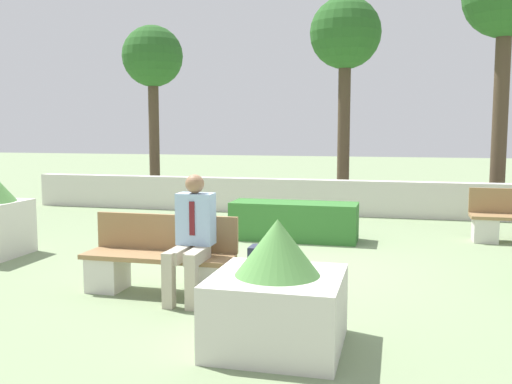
% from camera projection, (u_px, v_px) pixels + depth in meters
% --- Properties ---
extents(ground_plane, '(60.00, 60.00, 0.00)m').
position_uv_depth(ground_plane, '(266.00, 265.00, 7.39)').
color(ground_plane, gray).
extents(perimeter_wall, '(12.73, 0.30, 0.72)m').
position_uv_depth(perimeter_wall, '(316.00, 197.00, 11.82)').
color(perimeter_wall, beige).
rests_on(perimeter_wall, ground_plane).
extents(bench_front, '(1.65, 0.48, 0.83)m').
position_uv_depth(bench_front, '(159.00, 265.00, 6.15)').
color(bench_front, '#937047').
rests_on(bench_front, ground_plane).
extents(person_seated_man, '(0.38, 0.64, 1.29)m').
position_uv_depth(person_seated_man, '(192.00, 232.00, 5.87)').
color(person_seated_man, '#B2A893').
rests_on(person_seated_man, ground_plane).
extents(hedge_block_mid_left, '(2.00, 0.68, 0.60)m').
position_uv_depth(hedge_block_mid_left, '(294.00, 221.00, 9.09)').
color(hedge_block_mid_left, '#33702D').
rests_on(hedge_block_mid_left, ground_plane).
extents(planter_corner_right, '(1.04, 1.04, 1.05)m').
position_uv_depth(planter_corner_right, '(277.00, 295.00, 4.59)').
color(planter_corner_right, beige).
rests_on(planter_corner_right, ground_plane).
extents(suitcase, '(0.45, 0.23, 0.80)m').
position_uv_depth(suitcase, '(272.00, 276.00, 5.67)').
color(suitcase, '#282D42').
rests_on(suitcase, ground_plane).
extents(tree_leftmost, '(1.47, 1.47, 4.26)m').
position_uv_depth(tree_leftmost, '(153.00, 61.00, 13.85)').
color(tree_leftmost, '#473828').
rests_on(tree_leftmost, ground_plane).
extents(tree_center_left, '(1.60, 1.60, 4.72)m').
position_uv_depth(tree_center_left, '(345.00, 39.00, 12.82)').
color(tree_center_left, '#473828').
rests_on(tree_center_left, ground_plane).
extents(tree_center_right, '(1.74, 1.74, 5.35)m').
position_uv_depth(tree_center_right, '(506.00, 3.00, 11.57)').
color(tree_center_right, '#473828').
rests_on(tree_center_right, ground_plane).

